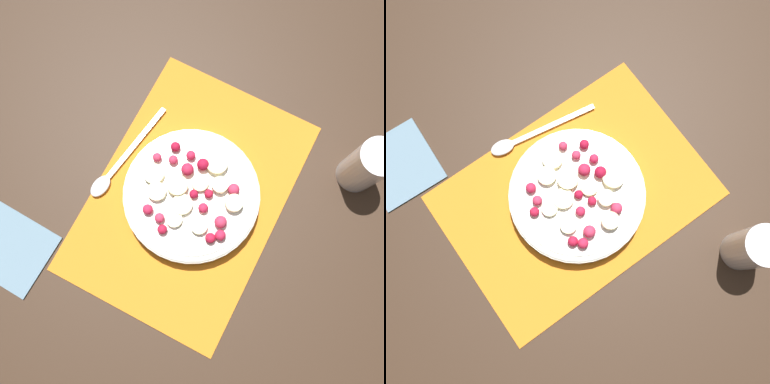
% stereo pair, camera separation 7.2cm
% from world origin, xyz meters
% --- Properties ---
extents(ground_plane, '(3.00, 3.00, 0.00)m').
position_xyz_m(ground_plane, '(0.00, 0.00, 0.00)').
color(ground_plane, '#382619').
extents(placemat, '(0.45, 0.32, 0.01)m').
position_xyz_m(placemat, '(0.00, 0.00, 0.00)').
color(placemat, orange).
rests_on(placemat, ground_plane).
extents(fruit_bowl, '(0.24, 0.24, 0.05)m').
position_xyz_m(fruit_bowl, '(-0.00, 0.01, 0.03)').
color(fruit_bowl, silver).
rests_on(fruit_bowl, placemat).
extents(spoon, '(0.21, 0.05, 0.01)m').
position_xyz_m(spoon, '(0.02, -0.14, 0.01)').
color(spoon, silver).
rests_on(spoon, placemat).
extents(drinking_glass, '(0.07, 0.07, 0.12)m').
position_xyz_m(drinking_glass, '(-0.17, 0.25, 0.06)').
color(drinking_glass, white).
rests_on(drinking_glass, ground_plane).
extents(napkin, '(0.13, 0.14, 0.01)m').
position_xyz_m(napkin, '(0.22, -0.23, 0.00)').
color(napkin, slate).
rests_on(napkin, ground_plane).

